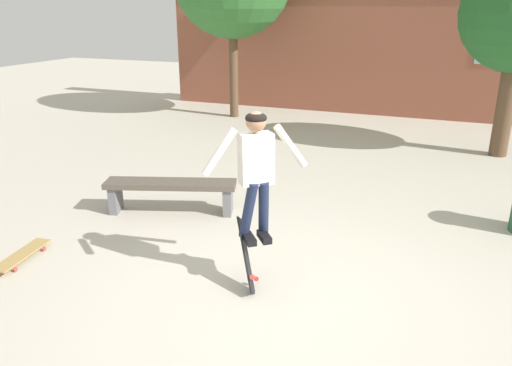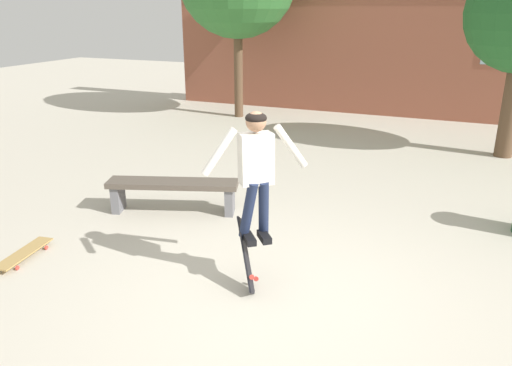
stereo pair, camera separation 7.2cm
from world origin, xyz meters
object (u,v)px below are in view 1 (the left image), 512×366
(park_bench, at_px, (171,189))
(skateboard_resting, at_px, (22,255))
(skater, at_px, (256,166))
(skateboard_flipping, at_px, (246,255))

(park_bench, height_order, skateboard_resting, park_bench)
(skater, height_order, skateboard_resting, skater)
(park_bench, xyz_separation_m, skateboard_flipping, (1.83, -1.48, -0.01))
(skater, relative_size, skateboard_flipping, 1.81)
(park_bench, relative_size, skater, 1.38)
(skateboard_resting, bearing_deg, skater, 93.59)
(park_bench, height_order, skateboard_flipping, skateboard_flipping)
(skater, bearing_deg, skateboard_resting, -116.57)
(park_bench, xyz_separation_m, skater, (1.91, -1.39, 1.00))
(skateboard_resting, bearing_deg, skateboard_flipping, 92.23)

